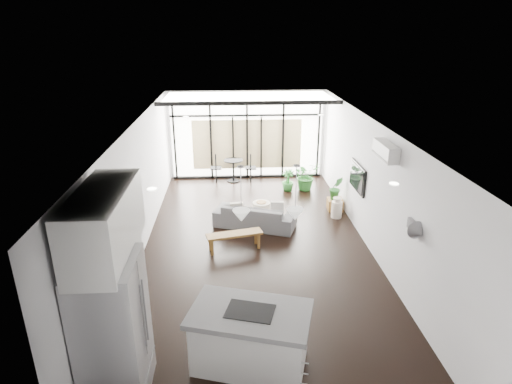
{
  "coord_description": "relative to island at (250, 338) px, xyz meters",
  "views": [
    {
      "loc": [
        -0.54,
        -8.42,
        4.63
      ],
      "look_at": [
        0.0,
        0.3,
        1.25
      ],
      "focal_mm": 30.0,
      "sensor_mm": 36.0,
      "label": 1
    }
  ],
  "objects": [
    {
      "name": "floor",
      "position": [
        0.31,
        3.46,
        -0.46
      ],
      "size": [
        5.0,
        10.0,
        0.0
      ],
      "primitive_type": "cube",
      "color": "black",
      "rests_on": "ground"
    },
    {
      "name": "ceiling",
      "position": [
        0.31,
        3.46,
        2.34
      ],
      "size": [
        5.0,
        10.0,
        0.0
      ],
      "primitive_type": "cube",
      "color": "white",
      "rests_on": "ground"
    },
    {
      "name": "wall_left",
      "position": [
        -2.19,
        3.46,
        0.94
      ],
      "size": [
        0.02,
        10.0,
        2.8
      ],
      "primitive_type": "cube",
      "color": "silver",
      "rests_on": "ground"
    },
    {
      "name": "wall_right",
      "position": [
        2.81,
        3.46,
        0.94
      ],
      "size": [
        0.02,
        10.0,
        2.8
      ],
      "primitive_type": "cube",
      "color": "silver",
      "rests_on": "ground"
    },
    {
      "name": "wall_back",
      "position": [
        0.31,
        8.46,
        0.94
      ],
      "size": [
        5.0,
        0.02,
        2.8
      ],
      "primitive_type": "cube",
      "color": "silver",
      "rests_on": "ground"
    },
    {
      "name": "wall_front",
      "position": [
        0.31,
        -1.54,
        0.94
      ],
      "size": [
        5.0,
        0.02,
        2.8
      ],
      "primitive_type": "cube",
      "color": "silver",
      "rests_on": "ground"
    },
    {
      "name": "glazing",
      "position": [
        0.31,
        8.34,
        0.94
      ],
      "size": [
        5.0,
        0.2,
        2.8
      ],
      "primitive_type": "cube",
      "color": "black",
      "rests_on": "ground"
    },
    {
      "name": "skylight",
      "position": [
        0.31,
        7.46,
        2.31
      ],
      "size": [
        4.7,
        1.9,
        0.06
      ],
      "primitive_type": "cube",
      "color": "white",
      "rests_on": "ceiling"
    },
    {
      "name": "neighbour_building",
      "position": [
        0.31,
        8.41,
        0.64
      ],
      "size": [
        3.5,
        0.02,
        1.6
      ],
      "primitive_type": "cube",
      "color": "beige",
      "rests_on": "ground"
    },
    {
      "name": "island",
      "position": [
        0.0,
        0.0,
        0.0
      ],
      "size": [
        1.89,
        1.43,
        0.92
      ],
      "primitive_type": "cube",
      "rotation": [
        0.0,
        0.0,
        -0.28
      ],
      "color": "silver",
      "rests_on": "floor"
    },
    {
      "name": "cooktop",
      "position": [
        -0.0,
        -0.0,
        0.47
      ],
      "size": [
        0.76,
        0.61,
        0.01
      ],
      "primitive_type": "cube",
      "rotation": [
        0.0,
        0.0,
        -0.28
      ],
      "color": "black",
      "rests_on": "island"
    },
    {
      "name": "fridge",
      "position": [
        -1.77,
        -0.39,
        0.54
      ],
      "size": [
        0.77,
        0.97,
        2.0
      ],
      "primitive_type": "cube",
      "color": "#959599",
      "rests_on": "floor"
    },
    {
      "name": "appliance_column",
      "position": [
        -1.88,
        0.31,
        0.87
      ],
      "size": [
        0.69,
        0.72,
        2.66
      ],
      "primitive_type": "cube",
      "color": "silver",
      "rests_on": "floor"
    },
    {
      "name": "upper_cabinets",
      "position": [
        -1.81,
        -0.04,
        1.89
      ],
      "size": [
        0.62,
        1.75,
        0.86
      ],
      "primitive_type": "cube",
      "color": "silver",
      "rests_on": "wall_left"
    },
    {
      "name": "pendant_left",
      "position": [
        -0.09,
        0.81,
        1.56
      ],
      "size": [
        0.26,
        0.26,
        0.18
      ],
      "primitive_type": "cone",
      "color": "white",
      "rests_on": "ceiling"
    },
    {
      "name": "pendant_right",
      "position": [
        0.71,
        0.81,
        1.56
      ],
      "size": [
        0.26,
        0.26,
        0.18
      ],
      "primitive_type": "cone",
      "color": "white",
      "rests_on": "ceiling"
    },
    {
      "name": "sofa",
      "position": [
        0.34,
        4.65,
        -0.07
      ],
      "size": [
        2.05,
        1.21,
        0.77
      ],
      "primitive_type": "imported",
      "rotation": [
        0.0,
        0.0,
        2.8
      ],
      "color": "#515154",
      "rests_on": "floor"
    },
    {
      "name": "console_bench",
      "position": [
        -0.18,
        3.49,
        -0.26
      ],
      "size": [
        1.27,
        0.58,
        0.4
      ],
      "primitive_type": "cube",
      "rotation": [
        0.0,
        0.0,
        0.23
      ],
      "color": "brown",
      "rests_on": "floor"
    },
    {
      "name": "pouf",
      "position": [
        0.55,
        5.28,
        -0.28
      ],
      "size": [
        0.47,
        0.47,
        0.37
      ],
      "primitive_type": "cylinder",
      "rotation": [
        0.0,
        0.0,
        0.01
      ],
      "color": "beige",
      "rests_on": "floor"
    },
    {
      "name": "crate",
      "position": [
        2.56,
        5.54,
        -0.31
      ],
      "size": [
        0.42,
        0.42,
        0.3
      ],
      "primitive_type": "cube",
      "rotation": [
        0.0,
        0.0,
        -0.06
      ],
      "color": "brown",
      "rests_on": "floor"
    },
    {
      "name": "plant_tall",
      "position": [
        2.04,
        7.13,
        -0.12
      ],
      "size": [
        1.03,
        1.09,
        0.68
      ],
      "primitive_type": "imported",
      "rotation": [
        0.0,
        0.0,
        0.36
      ],
      "color": "#266826",
      "rests_on": "floor"
    },
    {
      "name": "plant_med",
      "position": [
        1.48,
        7.05,
        -0.28
      ],
      "size": [
        0.6,
        0.75,
        0.37
      ],
      "primitive_type": "imported",
      "rotation": [
        0.0,
        0.0,
        -0.42
      ],
      "color": "#266826",
      "rests_on": "floor"
    },
    {
      "name": "plant_crate",
      "position": [
        2.56,
        5.54,
        -0.02
      ],
      "size": [
        0.39,
        0.66,
        0.29
      ],
      "primitive_type": "imported",
      "rotation": [
        0.0,
        0.0,
        0.05
      ],
      "color": "#266826",
      "rests_on": "crate"
    },
    {
      "name": "milk_can",
      "position": [
        2.49,
        5.04,
        -0.19
      ],
      "size": [
        0.3,
        0.3,
        0.55
      ],
      "primitive_type": "cylinder",
      "rotation": [
        0.0,
        0.0,
        0.08
      ],
      "color": "beige",
      "rests_on": "floor"
    },
    {
      "name": "bistro_set",
      "position": [
        -0.15,
        8.0,
        -0.14
      ],
      "size": [
        1.36,
        0.6,
        0.64
      ],
      "primitive_type": "cube",
      "rotation": [
        0.0,
        0.0,
        -0.05
      ],
      "color": "black",
      "rests_on": "floor"
    },
    {
      "name": "tv",
      "position": [
        2.77,
        4.46,
        0.84
      ],
      "size": [
        0.05,
        1.1,
        0.65
      ],
      "primitive_type": "cube",
      "color": "black",
      "rests_on": "wall_right"
    },
    {
      "name": "ac_unit",
      "position": [
        2.69,
        2.66,
        1.99
      ],
      "size": [
        0.22,
        0.9,
        0.3
      ],
      "primitive_type": "cube",
      "color": "silver",
      "rests_on": "wall_right"
    },
    {
      "name": "framed_art",
      "position": [
        -2.16,
        2.96,
        1.09
      ],
      "size": [
        0.04,
        0.7,
        0.9
      ],
      "primitive_type": "cube",
      "color": "black",
      "rests_on": "wall_left"
    }
  ]
}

